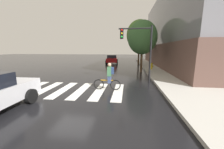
{
  "coord_description": "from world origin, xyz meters",
  "views": [
    {
      "loc": [
        3.49,
        -7.52,
        2.49
      ],
      "look_at": [
        2.44,
        1.2,
        0.81
      ],
      "focal_mm": 21.01,
      "sensor_mm": 36.0,
      "label": 1
    }
  ],
  "objects": [
    {
      "name": "cyclist",
      "position": [
        2.36,
        0.3,
        0.84
      ],
      "size": [
        1.71,
        0.36,
        1.69
      ],
      "color": "black",
      "rests_on": "ground"
    },
    {
      "name": "traffic_light_near",
      "position": [
        4.33,
        2.63,
        2.86
      ],
      "size": [
        2.47,
        0.28,
        4.2
      ],
      "color": "black",
      "rests_on": "ground"
    },
    {
      "name": "fire_hydrant",
      "position": [
        6.37,
        8.63,
        0.53
      ],
      "size": [
        0.33,
        0.22,
        0.78
      ],
      "color": "gold",
      "rests_on": "sidewalk"
    },
    {
      "name": "crosswalk_stripes",
      "position": [
        0.08,
        0.0,
        0.01
      ],
      "size": [
        6.31,
        3.34,
        0.01
      ],
      "color": "silver",
      "rests_on": "ground"
    },
    {
      "name": "ground_plane",
      "position": [
        0.0,
        0.0,
        0.0
      ],
      "size": [
        120.0,
        120.0,
        0.0
      ],
      "primitive_type": "plane",
      "color": "black"
    },
    {
      "name": "sidewalk",
      "position": [
        8.75,
        0.0,
        0.07
      ],
      "size": [
        6.5,
        50.0,
        0.15
      ],
      "primitive_type": "cube",
      "color": "#B2AFA8",
      "rests_on": "ground"
    },
    {
      "name": "sedan_mid",
      "position": [
        0.63,
        16.15,
        0.8
      ],
      "size": [
        2.38,
        4.61,
        1.55
      ],
      "color": "maroon",
      "rests_on": "ground"
    },
    {
      "name": "street_tree_mid",
      "position": [
        5.17,
        13.82,
        4.71
      ],
      "size": [
        3.92,
        3.92,
        6.98
      ],
      "color": "#4C3823",
      "rests_on": "ground"
    },
    {
      "name": "street_tree_near",
      "position": [
        4.98,
        7.21,
        3.74
      ],
      "size": [
        3.11,
        3.11,
        5.54
      ],
      "color": "#4C3823",
      "rests_on": "ground"
    },
    {
      "name": "corner_building",
      "position": [
        16.41,
        12.71,
        5.0
      ],
      "size": [
        17.62,
        23.41,
        10.09
      ],
      "color": "brown",
      "rests_on": "ground"
    }
  ]
}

